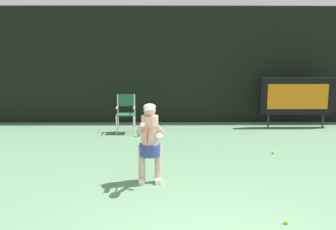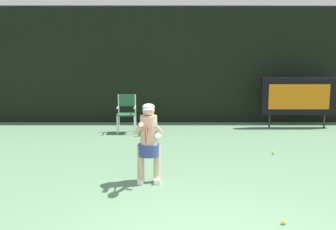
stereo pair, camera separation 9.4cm
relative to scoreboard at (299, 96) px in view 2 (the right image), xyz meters
name	(u,v)px [view 2 (the right image)]	position (x,y,z in m)	size (l,w,h in m)	color
backdrop_screen	(185,66)	(-3.37, 0.88, 0.86)	(18.00, 0.12, 3.66)	black
scoreboard	(299,96)	(0.00, 0.00, 0.00)	(2.20, 0.21, 1.50)	black
umpire_chair	(127,111)	(-5.05, -0.67, -0.33)	(0.52, 0.44, 1.08)	white
water_bottle	(140,132)	(-4.66, -1.17, -0.82)	(0.07, 0.07, 0.27)	#2A8553
tennis_player	(149,140)	(-4.23, -4.94, -0.14)	(0.53, 0.61, 1.47)	white
tennis_racket	(147,134)	(-4.25, -5.44, 0.09)	(0.03, 0.60, 0.31)	black
tennis_ball_loose	(274,153)	(-1.44, -3.01, -0.91)	(0.07, 0.07, 0.07)	#CCDB3D
tennis_ball_spare	(284,222)	(-2.22, -6.76, -0.91)	(0.07, 0.07, 0.07)	#CCDB3D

